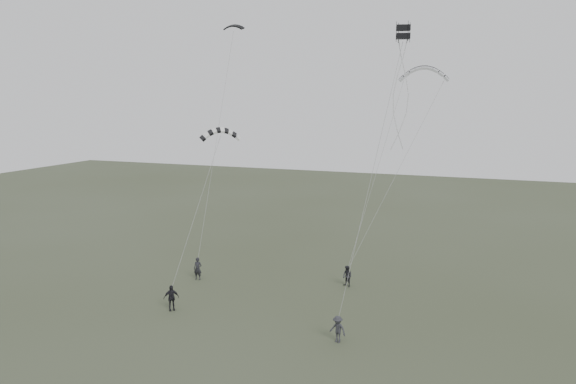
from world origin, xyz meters
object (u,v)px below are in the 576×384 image
(flyer_right, at_px, (347,276))
(kite_box, at_px, (403,32))
(flyer_left, at_px, (198,269))
(kite_dark_small, at_px, (233,26))
(flyer_far, at_px, (338,329))
(flyer_center, at_px, (171,298))
(kite_pale_large, at_px, (424,68))
(kite_striped, at_px, (220,130))

(flyer_right, height_order, kite_box, kite_box)
(flyer_left, distance_m, kite_dark_small, 19.37)
(flyer_far, relative_size, kite_dark_small, 0.91)
(flyer_right, height_order, kite_dark_small, kite_dark_small)
(flyer_far, distance_m, kite_dark_small, 26.03)
(kite_box, bearing_deg, kite_dark_small, 132.66)
(flyer_center, height_order, flyer_far, flyer_center)
(kite_dark_small, height_order, kite_pale_large, kite_dark_small)
(flyer_right, xyz_separation_m, flyer_far, (1.91, -9.24, -0.00))
(kite_pale_large, bearing_deg, flyer_far, -107.12)
(kite_pale_large, bearing_deg, kite_dark_small, 173.91)
(flyer_right, bearing_deg, kite_box, -23.31)
(flyer_right, height_order, kite_striped, kite_striped)
(kite_dark_small, distance_m, kite_pale_large, 15.44)
(flyer_left, height_order, flyer_far, flyer_left)
(flyer_right, bearing_deg, kite_striped, -131.24)
(flyer_right, distance_m, flyer_far, 9.43)
(flyer_left, xyz_separation_m, kite_box, (15.13, -3.34, 16.00))
(flyer_right, bearing_deg, flyer_left, -137.93)
(kite_dark_small, distance_m, kite_striped, 10.96)
(flyer_far, relative_size, kite_box, 2.00)
(flyer_left, distance_m, flyer_center, 6.19)
(kite_box, bearing_deg, flyer_left, 153.67)
(flyer_left, xyz_separation_m, flyer_right, (10.77, 2.41, -0.08))
(flyer_left, height_order, kite_pale_large, kite_pale_large)
(flyer_left, relative_size, flyer_far, 1.11)
(kite_dark_small, relative_size, kite_striped, 0.61)
(flyer_right, distance_m, flyer_center, 12.49)
(flyer_far, xyz_separation_m, kite_dark_small, (-12.71, 13.51, 18.26))
(flyer_right, bearing_deg, kite_dark_small, -172.13)
(flyer_far, height_order, kite_dark_small, kite_dark_small)
(flyer_center, relative_size, kite_dark_small, 1.00)
(flyer_left, bearing_deg, kite_dark_small, 81.41)
(kite_striped, bearing_deg, flyer_far, -64.98)
(flyer_right, relative_size, kite_box, 2.01)
(kite_striped, bearing_deg, kite_dark_small, 75.11)
(flyer_center, bearing_deg, flyer_right, 0.76)
(flyer_center, xyz_separation_m, kite_striped, (0.85, 5.47, 10.31))
(kite_pale_large, height_order, kite_striped, kite_pale_large)
(kite_box, bearing_deg, flyer_far, -139.11)
(kite_box, bearing_deg, kite_pale_large, 77.00)
(flyer_center, relative_size, kite_striped, 0.61)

